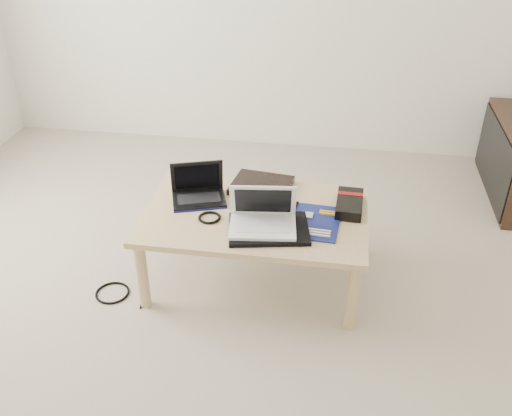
% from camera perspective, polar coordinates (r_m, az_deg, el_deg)
% --- Properties ---
extents(ground, '(4.00, 4.00, 0.00)m').
position_cam_1_polar(ground, '(2.83, -5.26, -10.56)').
color(ground, '#C1B39C').
rests_on(ground, ground).
extents(coffee_table, '(1.10, 0.70, 0.40)m').
position_cam_1_polar(coffee_table, '(2.83, -0.12, -1.35)').
color(coffee_table, tan).
rests_on(coffee_table, ground).
extents(book, '(0.34, 0.29, 0.03)m').
position_cam_1_polar(book, '(3.02, 0.55, 2.28)').
color(book, black).
rests_on(book, coffee_table).
extents(netbook, '(0.31, 0.27, 0.19)m').
position_cam_1_polar(netbook, '(2.92, -5.78, 1.62)').
color(netbook, black).
rests_on(netbook, coffee_table).
extents(tablet, '(0.28, 0.23, 0.01)m').
position_cam_1_polar(tablet, '(2.84, 1.39, -0.00)').
color(tablet, black).
rests_on(tablet, coffee_table).
extents(remote, '(0.07, 0.22, 0.02)m').
position_cam_1_polar(remote, '(2.81, 2.36, -0.33)').
color(remote, '#BBBABF').
rests_on(remote, coffee_table).
extents(neoprene_sleeve, '(0.42, 0.34, 0.02)m').
position_cam_1_polar(neoprene_sleeve, '(2.67, 1.29, -2.10)').
color(neoprene_sleeve, black).
rests_on(neoprene_sleeve, coffee_table).
extents(white_laptop, '(0.33, 0.25, 0.21)m').
position_cam_1_polar(white_laptop, '(2.65, 0.68, -0.98)').
color(white_laptop, white).
rests_on(white_laptop, neoprene_sleeve).
extents(motherboard, '(0.28, 0.34, 0.01)m').
position_cam_1_polar(motherboard, '(2.75, 5.72, -1.38)').
color(motherboard, '#0C184E').
rests_on(motherboard, coffee_table).
extents(gpu_box, '(0.14, 0.26, 0.06)m').
position_cam_1_polar(gpu_box, '(2.87, 9.33, 0.40)').
color(gpu_box, black).
rests_on(gpu_box, coffee_table).
extents(cable_coil, '(0.14, 0.14, 0.01)m').
position_cam_1_polar(cable_coil, '(2.77, -4.68, -0.96)').
color(cable_coil, black).
rests_on(cable_coil, coffee_table).
extents(floor_cable_coil, '(0.20, 0.20, 0.01)m').
position_cam_1_polar(floor_cable_coil, '(3.02, -14.16, -8.23)').
color(floor_cable_coil, black).
rests_on(floor_cable_coil, ground).
extents(floor_cable_trail, '(0.10, 0.34, 0.01)m').
position_cam_1_polar(floor_cable_trail, '(3.03, -11.31, -7.63)').
color(floor_cable_trail, black).
rests_on(floor_cable_trail, ground).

